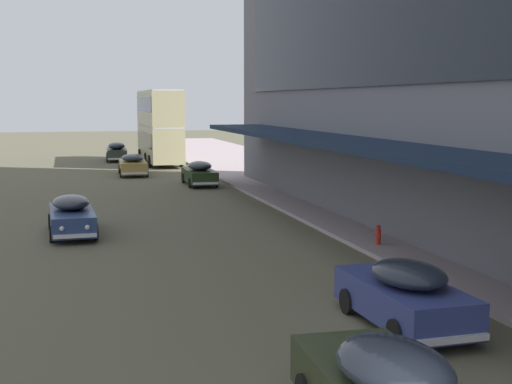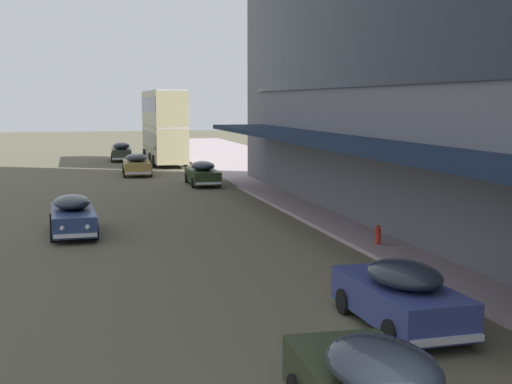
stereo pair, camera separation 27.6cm
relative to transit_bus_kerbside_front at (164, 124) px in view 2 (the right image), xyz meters
The scene contains 7 objects.
transit_bus_kerbside_front is the anchor object (origin of this frame).
sedan_oncoming_front 10.12m from the transit_bus_kerbside_front, 108.66° to the right, with size 2.12×4.80×1.56m.
sedan_lead_near 45.78m from the transit_bus_kerbside_front, 90.32° to the right, with size 1.98×4.43×1.60m.
sedan_trailing_mid 32.59m from the transit_bus_kerbside_front, 103.60° to the right, with size 1.89×4.89×1.54m.
sedan_oncoming_rear 16.70m from the transit_bus_kerbside_front, 88.85° to the right, with size 1.84×4.72×1.54m.
sedan_second_mid 5.52m from the transit_bus_kerbside_front, 133.05° to the left, with size 2.01×5.01×1.66m.
fire_hydrant 37.45m from the transit_bus_kerbside_front, 85.41° to the right, with size 0.20×0.40×0.70m.
Camera 2 is at (-3.70, -7.57, 5.27)m, focal length 50.00 mm.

